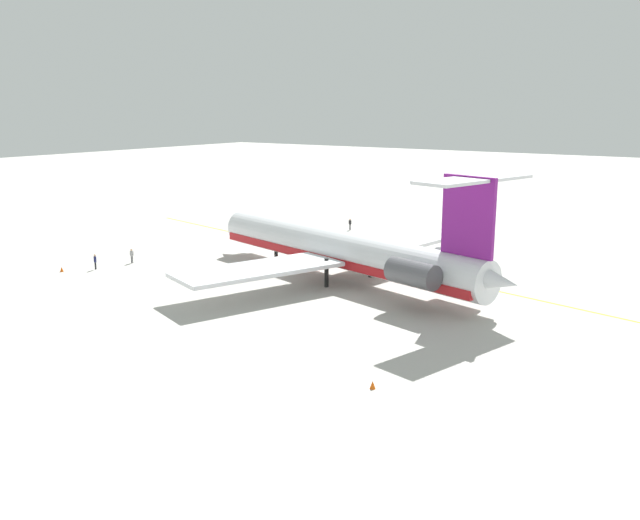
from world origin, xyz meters
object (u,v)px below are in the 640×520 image
object	(u,v)px
ground_crew_portside	(95,260)
safety_cone_tail	(303,234)
ground_crew_near_nose	(132,254)
safety_cone_nose	(373,385)
safety_cone_wingtip	(62,269)
main_jetliner	(349,251)
ground_crew_near_tail	(350,223)

from	to	relation	value
ground_crew_portside	safety_cone_tail	xyz separation A→B (m)	(-7.53, -30.27, -0.86)
ground_crew_near_nose	safety_cone_tail	xyz separation A→B (m)	(-6.66, -25.71, -0.82)
safety_cone_nose	safety_cone_tail	bearing A→B (deg)	-49.24
ground_crew_portside	ground_crew_near_nose	bearing A→B (deg)	-118.11
ground_crew_near_nose	safety_cone_wingtip	xyz separation A→B (m)	(3.10, 7.45, -0.82)
ground_crew_near_nose	safety_cone_wingtip	world-z (taller)	ground_crew_near_nose
main_jetliner	ground_crew_portside	bearing A→B (deg)	37.97
ground_crew_near_nose	ground_crew_portside	xyz separation A→B (m)	(0.87, 4.56, 0.04)
ground_crew_portside	safety_cone_wingtip	xyz separation A→B (m)	(2.23, 2.89, -0.86)
ground_crew_near_tail	ground_crew_portside	world-z (taller)	ground_crew_portside
ground_crew_near_nose	ground_crew_near_tail	bearing A→B (deg)	123.26
safety_cone_wingtip	safety_cone_tail	xyz separation A→B (m)	(-9.76, -33.16, 0.00)
ground_crew_near_tail	ground_crew_near_nose	bearing A→B (deg)	-33.31
main_jetliner	safety_cone_nose	xyz separation A→B (m)	(-16.26, 22.84, -3.12)
ground_crew_near_tail	safety_cone_nose	bearing A→B (deg)	16.54
ground_crew_near_tail	safety_cone_wingtip	distance (m)	42.87
ground_crew_near_nose	safety_cone_nose	distance (m)	45.11
main_jetliner	ground_crew_near_tail	distance (m)	30.94
ground_crew_near_nose	ground_crew_portside	world-z (taller)	ground_crew_portside
ground_crew_near_tail	safety_cone_nose	size ratio (longest dim) A/B	3.19
main_jetliner	safety_cone_tail	distance (m)	26.98
ground_crew_near_tail	safety_cone_tail	bearing A→B (deg)	-39.06
main_jetliner	ground_crew_near_tail	world-z (taller)	main_jetliner
main_jetliner	safety_cone_tail	world-z (taller)	main_jetliner
safety_cone_tail	ground_crew_near_nose	bearing A→B (deg)	75.49
ground_crew_near_tail	safety_cone_tail	distance (m)	8.36
ground_crew_near_nose	safety_cone_nose	xyz separation A→B (m)	(-42.30, 15.64, -0.82)
safety_cone_nose	ground_crew_near_tail	bearing A→B (deg)	-56.46
safety_cone_nose	safety_cone_wingtip	world-z (taller)	same
ground_crew_near_nose	main_jetliner	bearing A→B (deg)	65.03
safety_cone_nose	safety_cone_wingtip	bearing A→B (deg)	-10.23
ground_crew_near_tail	safety_cone_tail	world-z (taller)	ground_crew_near_tail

